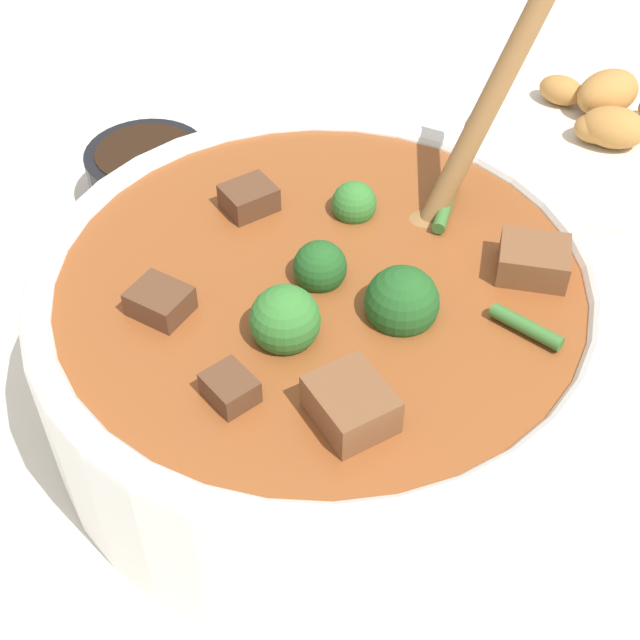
% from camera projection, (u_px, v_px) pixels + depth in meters
% --- Properties ---
extents(ground_plane, '(4.00, 4.00, 0.00)m').
position_uv_depth(ground_plane, '(320.00, 400.00, 0.51)').
color(ground_plane, silver).
extents(stew_bowl, '(0.30, 0.29, 0.28)m').
position_uv_depth(stew_bowl, '(321.00, 329.00, 0.47)').
color(stew_bowl, white).
rests_on(stew_bowl, ground_plane).
extents(condiment_bowl, '(0.08, 0.08, 0.04)m').
position_uv_depth(condiment_bowl, '(149.00, 174.00, 0.62)').
color(condiment_bowl, black).
rests_on(condiment_bowl, ground_plane).
extents(food_plate, '(0.21, 0.21, 0.05)m').
position_uv_depth(food_plate, '(611.00, 136.00, 0.67)').
color(food_plate, silver).
rests_on(food_plate, ground_plane).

